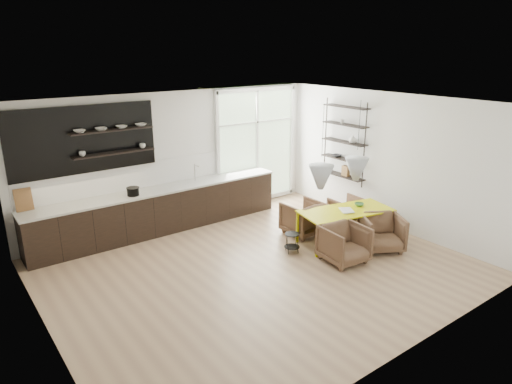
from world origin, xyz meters
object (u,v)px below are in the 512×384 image
object	(u,v)px
armchair_front_left	(344,244)
wire_stool	(292,240)
armchair_back_left	(303,218)
armchair_front_right	(382,233)
armchair_back_right	(347,211)
dining_table	(346,212)

from	to	relation	value
armchair_front_left	wire_stool	size ratio (longest dim) A/B	2.02
armchair_front_left	armchair_back_left	bearing A→B (deg)	83.66
armchair_back_left	armchair_front_right	distance (m)	1.64
armchair_front_left	armchair_front_right	bearing A→B (deg)	1.20
armchair_back_left	armchair_back_right	distance (m)	1.16
armchair_front_left	dining_table	bearing A→B (deg)	47.15
dining_table	wire_stool	bearing A→B (deg)	179.51
dining_table	wire_stool	world-z (taller)	dining_table
dining_table	armchair_back_left	bearing A→B (deg)	127.38
armchair_back_left	wire_stool	world-z (taller)	armchair_back_left
dining_table	armchair_back_right	distance (m)	1.06
armchair_back_right	wire_stool	size ratio (longest dim) A/B	1.76
armchair_back_left	armchair_back_right	xyz separation A→B (m)	(1.15, -0.17, -0.05)
armchair_front_left	armchair_front_right	size ratio (longest dim) A/B	1.00
armchair_front_right	armchair_back_right	bearing A→B (deg)	101.11
armchair_back_right	wire_stool	xyz separation A→B (m)	(-1.94, -0.38, -0.06)
dining_table	armchair_back_left	distance (m)	0.95
dining_table	armchair_front_left	size ratio (longest dim) A/B	2.60
armchair_back_right	armchair_front_left	xyz separation A→B (m)	(-1.44, -1.26, 0.04)
armchair_back_right	armchair_back_left	bearing A→B (deg)	-4.72
wire_stool	dining_table	bearing A→B (deg)	-12.79
armchair_front_left	wire_stool	distance (m)	1.01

